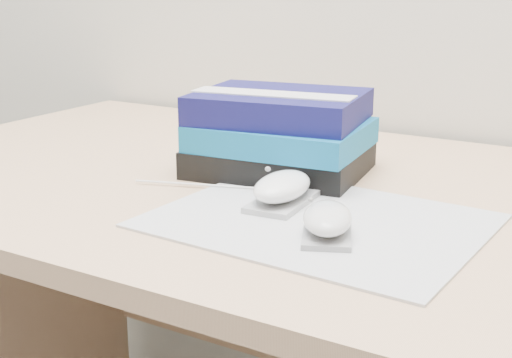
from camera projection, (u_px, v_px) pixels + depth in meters
The scene contains 7 objects.
desk at pixel (356, 323), 1.13m from camera, with size 1.60×0.80×0.73m.
mousepad at pixel (318, 221), 0.89m from camera, with size 0.40×0.31×0.00m, color #9A9BA2.
mouse_rear at pixel (282, 189), 0.94m from camera, with size 0.07×0.12×0.05m.
mouse_front at pixel (327, 221), 0.83m from camera, with size 0.09×0.12×0.04m.
usb_cable at pixel (217, 186), 1.03m from camera, with size 0.00×0.00×0.25m, color white.
book_stack at pixel (280, 134), 1.10m from camera, with size 0.28×0.24×0.13m.
pouch at pixel (267, 126), 1.19m from camera, with size 0.15×0.13×0.11m.
Camera 1 is at (0.38, 0.68, 1.03)m, focal length 50.00 mm.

